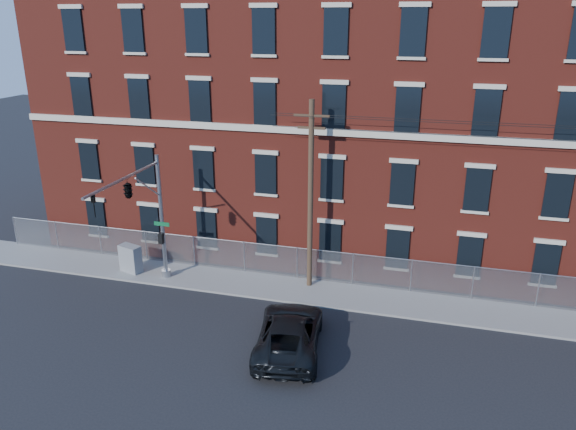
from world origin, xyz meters
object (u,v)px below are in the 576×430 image
Objects in this scene: pickup_truck at (289,333)px; utility_cabinet at (131,259)px; traffic_signal_mast at (137,200)px; utility_pole_near at (311,193)px.

utility_cabinet reaches higher than pickup_truck.
pickup_truck is (8.52, -2.65, -4.58)m from traffic_signal_mast.
traffic_signal_mast is 0.70× the size of utility_pole_near.
traffic_signal_mast reaches higher than utility_cabinet.
utility_cabinet is (-10.76, 5.05, 0.10)m from pickup_truck.
utility_pole_near reaches higher than pickup_truck.
traffic_signal_mast is 4.44× the size of utility_cabinet.
utility_pole_near reaches higher than utility_cabinet.
utility_pole_near is 11.20m from utility_cabinet.
utility_pole_near is at bearing -93.81° from pickup_truck.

